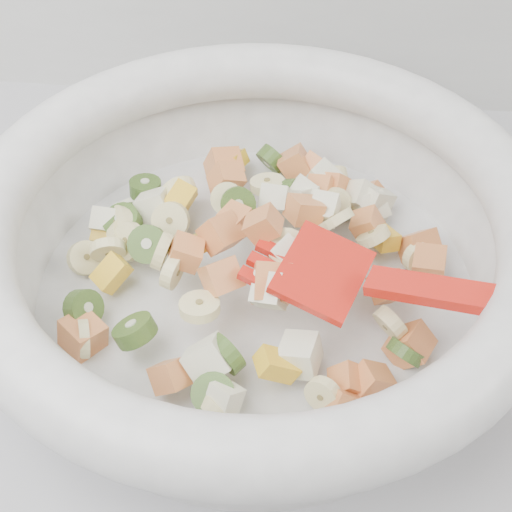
# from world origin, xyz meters

# --- Properties ---
(mixing_bowl) EXTENTS (0.45, 0.38, 0.11)m
(mixing_bowl) POSITION_xyz_m (0.04, 1.48, 0.96)
(mixing_bowl) COLOR white
(mixing_bowl) RESTS_ON counter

